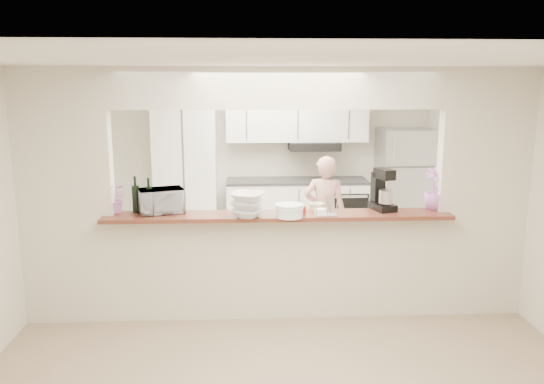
{
  "coord_description": "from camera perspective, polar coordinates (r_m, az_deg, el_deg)",
  "views": [
    {
      "loc": [
        -0.3,
        -5.09,
        2.32
      ],
      "look_at": [
        -0.04,
        0.3,
        1.24
      ],
      "focal_mm": 35.0,
      "sensor_mm": 36.0,
      "label": 1
    }
  ],
  "objects": [
    {
      "name": "floor",
      "position": [
        5.61,
        0.6,
        -13.1
      ],
      "size": [
        6.0,
        6.0,
        0.0
      ],
      "primitive_type": "plane",
      "color": "tan",
      "rests_on": "ground"
    },
    {
      "name": "tile_overlay",
      "position": [
        7.04,
        -0.14,
        -7.84
      ],
      "size": [
        5.0,
        2.9,
        0.01
      ],
      "primitive_type": "cube",
      "color": "silver",
      "rests_on": "floor"
    },
    {
      "name": "partition",
      "position": [
        5.17,
        0.64,
        2.02
      ],
      "size": [
        5.0,
        0.15,
        2.5
      ],
      "color": "beige",
      "rests_on": "floor"
    },
    {
      "name": "bar_counter",
      "position": [
        5.39,
        0.62,
        -7.54
      ],
      "size": [
        3.4,
        0.38,
        1.09
      ],
      "color": "beige",
      "rests_on": "floor"
    },
    {
      "name": "kitchen_cabinets",
      "position": [
        7.93,
        -1.88,
        1.59
      ],
      "size": [
        3.15,
        0.62,
        2.25
      ],
      "color": "silver",
      "rests_on": "floor"
    },
    {
      "name": "refrigerator",
      "position": [
        8.23,
        13.91,
        0.73
      ],
      "size": [
        0.75,
        0.7,
        1.7
      ],
      "primitive_type": "cube",
      "color": "#B3B4B9",
      "rests_on": "floor"
    },
    {
      "name": "flower_left",
      "position": [
        5.41,
        -16.5,
        -0.66
      ],
      "size": [
        0.29,
        0.26,
        0.3
      ],
      "primitive_type": "imported",
      "rotation": [
        0.0,
        0.0,
        -0.1
      ],
      "color": "pink",
      "rests_on": "bar_counter"
    },
    {
      "name": "wine_bottle_a",
      "position": [
        5.37,
        -13.09,
        -0.73
      ],
      "size": [
        0.07,
        0.07,
        0.35
      ],
      "color": "black",
      "rests_on": "bar_counter"
    },
    {
      "name": "wine_bottle_b",
      "position": [
        5.39,
        -14.44,
        -0.67
      ],
      "size": [
        0.07,
        0.07,
        0.36
      ],
      "color": "black",
      "rests_on": "bar_counter"
    },
    {
      "name": "toaster_oven",
      "position": [
        5.33,
        -11.84,
        -0.93
      ],
      "size": [
        0.5,
        0.41,
        0.24
      ],
      "primitive_type": "imported",
      "rotation": [
        0.0,
        0.0,
        0.32
      ],
      "color": "#A8A8AD",
      "rests_on": "bar_counter"
    },
    {
      "name": "serving_bowls",
      "position": [
        5.05,
        -2.66,
        -1.43
      ],
      "size": [
        0.41,
        0.41,
        0.23
      ],
      "primitive_type": "imported",
      "rotation": [
        0.0,
        0.0,
        -0.42
      ],
      "color": "silver",
      "rests_on": "bar_counter"
    },
    {
      "name": "plate_stack_a",
      "position": [
        5.06,
        1.89,
        -2.01
      ],
      "size": [
        0.27,
        0.27,
        0.12
      ],
      "color": "white",
      "rests_on": "bar_counter"
    },
    {
      "name": "plate_stack_b",
      "position": [
        5.06,
        1.89,
        -2.17
      ],
      "size": [
        0.27,
        0.27,
        0.1
      ],
      "color": "white",
      "rests_on": "bar_counter"
    },
    {
      "name": "red_bowl",
      "position": [
        5.23,
        2.84,
        -1.88
      ],
      "size": [
        0.15,
        0.15,
        0.07
      ],
      "primitive_type": "cylinder",
      "color": "maroon",
      "rests_on": "bar_counter"
    },
    {
      "name": "tan_bowl",
      "position": [
        5.36,
        4.85,
        -1.59
      ],
      "size": [
        0.15,
        0.15,
        0.07
      ],
      "primitive_type": "cylinder",
      "color": "#C5B48B",
      "rests_on": "bar_counter"
    },
    {
      "name": "utensil_caddy",
      "position": [
        5.13,
        5.75,
        -1.6
      ],
      "size": [
        0.23,
        0.15,
        0.2
      ],
      "color": "silver",
      "rests_on": "bar_counter"
    },
    {
      "name": "stand_mixer",
      "position": [
        5.43,
        11.79,
        0.06
      ],
      "size": [
        0.25,
        0.32,
        0.42
      ],
      "color": "black",
      "rests_on": "bar_counter"
    },
    {
      "name": "flower_right",
      "position": [
        5.58,
        17.24,
        0.33
      ],
      "size": [
        0.25,
        0.25,
        0.43
      ],
      "primitive_type": "imported",
      "rotation": [
        0.0,
        0.0,
        -0.05
      ],
      "color": "#AA67C0",
      "rests_on": "bar_counter"
    },
    {
      "name": "person",
      "position": [
        6.77,
        5.71,
        -2.31
      ],
      "size": [
        0.59,
        0.45,
        1.46
      ],
      "primitive_type": "imported",
      "rotation": [
        0.0,
        0.0,
        2.93
      ],
      "color": "tan",
      "rests_on": "floor"
    }
  ]
}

